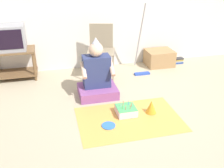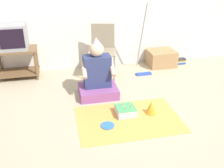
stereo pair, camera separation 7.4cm
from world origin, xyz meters
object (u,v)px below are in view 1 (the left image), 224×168
(cardboard_box_stack, at_px, (159,58))
(person_seated, at_px, (97,77))
(paper_plate, at_px, (108,126))
(book_pile, at_px, (178,60))
(birthday_cake, at_px, (126,110))
(dust_mop, at_px, (141,53))
(tv, at_px, (11,38))
(folding_chair, at_px, (101,47))
(party_hat_blue, at_px, (151,107))

(cardboard_box_stack, bearing_deg, person_seated, -146.63)
(paper_plate, bearing_deg, book_pile, 44.23)
(person_seated, xyz_separation_m, birthday_cake, (0.27, -0.65, -0.24))
(cardboard_box_stack, distance_m, birthday_cake, 1.95)
(dust_mop, distance_m, person_seated, 1.16)
(dust_mop, height_order, birthday_cake, dust_mop)
(cardboard_box_stack, bearing_deg, birthday_cake, -125.95)
(tv, relative_size, person_seated, 0.50)
(tv, xyz_separation_m, folding_chair, (1.46, -0.24, -0.19))
(tv, bearing_deg, book_pile, -0.18)
(book_pile, bearing_deg, tv, 179.82)
(tv, distance_m, cardboard_box_stack, 2.71)
(dust_mop, bearing_deg, folding_chair, 177.53)
(person_seated, distance_m, party_hat_blue, 0.94)
(tv, relative_size, folding_chair, 0.50)
(person_seated, bearing_deg, book_pile, 27.30)
(folding_chair, height_order, party_hat_blue, folding_chair)
(cardboard_box_stack, bearing_deg, dust_mop, -153.28)
(book_pile, height_order, birthday_cake, birthday_cake)
(cardboard_box_stack, distance_m, book_pile, 0.44)
(folding_chair, xyz_separation_m, dust_mop, (0.72, -0.03, -0.15))
(cardboard_box_stack, relative_size, party_hat_blue, 2.91)
(cardboard_box_stack, relative_size, dust_mop, 0.41)
(cardboard_box_stack, bearing_deg, tv, 179.30)
(tv, bearing_deg, person_seated, -37.72)
(tv, distance_m, party_hat_blue, 2.56)
(party_hat_blue, bearing_deg, cardboard_box_stack, 63.62)
(folding_chair, distance_m, birthday_cake, 1.45)
(tv, relative_size, book_pile, 2.42)
(party_hat_blue, bearing_deg, dust_mop, 76.60)
(dust_mop, bearing_deg, paper_plate, -121.68)
(folding_chair, distance_m, paper_plate, 1.69)
(birthday_cake, relative_size, party_hat_blue, 1.45)
(birthday_cake, height_order, party_hat_blue, party_hat_blue)
(folding_chair, relative_size, party_hat_blue, 5.11)
(book_pile, bearing_deg, person_seated, -152.70)
(folding_chair, height_order, cardboard_box_stack, folding_chair)
(tv, distance_m, person_seated, 1.62)
(person_seated, relative_size, paper_plate, 5.15)
(folding_chair, relative_size, paper_plate, 5.18)
(tv, relative_size, party_hat_blue, 2.54)
(birthday_cake, bearing_deg, party_hat_blue, -8.18)
(birthday_cake, bearing_deg, book_pile, 45.43)
(birthday_cake, distance_m, paper_plate, 0.37)
(dust_mop, bearing_deg, birthday_cake, -116.52)
(party_hat_blue, bearing_deg, person_seated, 130.83)
(dust_mop, relative_size, person_seated, 1.41)
(dust_mop, height_order, person_seated, dust_mop)
(folding_chair, bearing_deg, dust_mop, -2.47)
(cardboard_box_stack, distance_m, dust_mop, 0.58)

